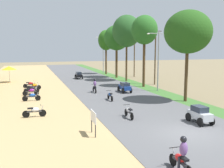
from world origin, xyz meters
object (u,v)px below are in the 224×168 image
object	(u,v)px
median_tree_third	(127,31)
motorbike_ahead_fourth	(95,86)
street_signboard	(93,118)
streetlamp_mid	(103,52)
utility_pole_far	(155,55)
parked_motorbike_second	(32,96)
median_tree_nearest	(188,32)
median_tree_fifth	(106,40)
parked_motorbike_fifth	(34,86)
median_tree_second	(144,30)
motorbike_foreground_rider	(182,155)
median_tree_fourth	(117,38)
car_hatchback_silver	(200,114)
vendor_umbrella	(9,68)
motorbike_ahead_second	(129,111)
parked_motorbike_sixth	(30,84)
car_sedan_blue	(125,87)
utility_pole_near	(134,53)
parked_motorbike_fourth	(32,89)
streetlamp_near	(158,57)
motorbike_ahead_third	(110,95)
parked_motorbike_third	(31,91)
car_sedan_black	(79,75)

from	to	relation	value
median_tree_third	motorbike_ahead_fourth	distance (m)	14.05
street_signboard	streetlamp_mid	size ratio (longest dim) A/B	0.19
utility_pole_far	parked_motorbike_second	bearing A→B (deg)	-156.80
median_tree_nearest	median_tree_fifth	size ratio (longest dim) A/B	1.01
parked_motorbike_fifth	median_tree_fifth	world-z (taller)	median_tree_fifth
median_tree_second	motorbike_foreground_rider	xyz separation A→B (m)	(-8.87, -23.56, -6.85)
median_tree_fourth	car_hatchback_silver	bearing A→B (deg)	-96.86
vendor_umbrella	motorbike_foreground_rider	xyz separation A→B (m)	(9.10, -33.87, -1.45)
vendor_umbrella	motorbike_ahead_second	size ratio (longest dim) A/B	1.40
vendor_umbrella	car_hatchback_silver	distance (m)	31.31
median_tree_nearest	median_tree_fifth	world-z (taller)	median_tree_nearest
parked_motorbike_sixth	motorbike_ahead_fourth	size ratio (longest dim) A/B	1.00
car_hatchback_silver	car_sedan_blue	bearing A→B (deg)	92.37
vendor_umbrella	car_hatchback_silver	xyz separation A→B (m)	(14.44, -27.73, -1.56)
utility_pole_near	motorbike_ahead_fourth	xyz separation A→B (m)	(-11.30, -15.17, -3.55)
street_signboard	median_tree_fourth	bearing A→B (deg)	69.00
parked_motorbike_second	parked_motorbike_fourth	world-z (taller)	same
streetlamp_near	street_signboard	bearing A→B (deg)	-129.80
median_tree_second	car_hatchback_silver	distance (m)	19.09
streetlamp_near	utility_pole_near	size ratio (longest dim) A/B	0.85
vendor_umbrella	utility_pole_near	world-z (taller)	utility_pole_near
parked_motorbike_sixth	motorbike_ahead_third	bearing A→B (deg)	-55.62
parked_motorbike_sixth	streetlamp_near	xyz separation A→B (m)	(15.12, -7.47, 3.69)
street_signboard	median_tree_second	world-z (taller)	median_tree_second
car_hatchback_silver	motorbike_ahead_third	world-z (taller)	car_hatchback_silver
street_signboard	median_tree_fifth	bearing A→B (deg)	72.66
parked_motorbike_fifth	median_tree_second	size ratio (longest dim) A/B	0.19
parked_motorbike_sixth	streetlamp_mid	xyz separation A→B (m)	(15.12, 17.73, 3.98)
parked_motorbike_third	utility_pole_far	distance (m)	18.41
median_tree_nearest	motorbike_ahead_fourth	distance (m)	12.32
street_signboard	motorbike_ahead_fourth	size ratio (longest dim) A/B	0.83
utility_pole_far	motorbike_foreground_rider	bearing A→B (deg)	-114.33
utility_pole_far	motorbike_ahead_third	size ratio (longest dim) A/B	4.60
car_sedan_black	motorbike_foreground_rider	size ratio (longest dim) A/B	1.26
streetlamp_mid	utility_pole_far	xyz separation A→B (m)	(2.45, -19.50, -0.21)
vendor_umbrella	motorbike_ahead_fourth	size ratio (longest dim) A/B	1.40
parked_motorbike_third	utility_pole_far	bearing A→B (deg)	13.68
street_signboard	streetlamp_near	distance (m)	18.19
median_tree_third	motorbike_foreground_rider	world-z (taller)	median_tree_third
parked_motorbike_third	street_signboard	bearing A→B (deg)	-76.72
street_signboard	median_tree_second	size ratio (longest dim) A/B	0.16
parked_motorbike_second	motorbike_foreground_rider	xyz separation A→B (m)	(5.96, -17.95, 0.30)
parked_motorbike_second	car_sedan_blue	size ratio (longest dim) A/B	0.80
parked_motorbike_fourth	median_tree_second	world-z (taller)	median_tree_second
streetlamp_mid	motorbike_foreground_rider	xyz separation A→B (m)	(-9.05, -44.93, -3.68)
median_tree_nearest	vendor_umbrella	bearing A→B (deg)	130.88
parked_motorbike_second	utility_pole_far	xyz separation A→B (m)	(17.46, 7.48, 3.77)
motorbike_foreground_rider	median_tree_fifth	bearing A→B (deg)	78.15
car_sedan_black	motorbike_ahead_fourth	world-z (taller)	motorbike_ahead_fourth
motorbike_foreground_rider	vendor_umbrella	bearing A→B (deg)	105.04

